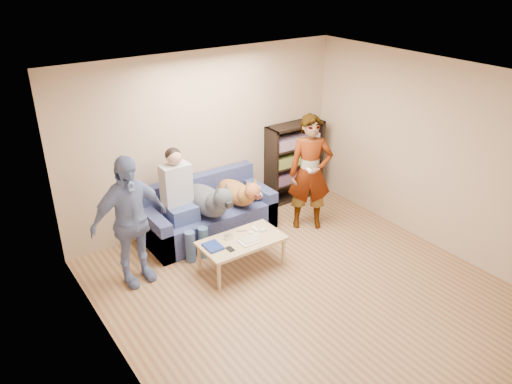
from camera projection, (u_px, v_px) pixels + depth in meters
ground at (312, 297)px, 6.06m from camera, size 5.00×5.00×0.00m
ceiling at (325, 85)px, 4.94m from camera, size 5.00×5.00×0.00m
wall_back at (206, 139)px, 7.36m from camera, size 4.50×0.00×4.50m
wall_left at (122, 268)px, 4.35m from camera, size 0.00×5.00×5.00m
wall_right at (445, 159)px, 6.66m from camera, size 0.00×5.00×5.00m
blanket at (256, 192)px, 7.57m from camera, size 0.45×0.38×0.16m
person_standing_right at (310, 173)px, 7.30m from camera, size 0.76×0.70×1.75m
person_standing_left at (130, 221)px, 6.03m from camera, size 1.03×0.52×1.70m
held_controller at (309, 170)px, 6.98m from camera, size 0.07×0.12×0.03m
notebook_blue at (213, 246)px, 6.30m from camera, size 0.20×0.26×0.03m
papers at (249, 241)px, 6.43m from camera, size 0.26×0.20×0.02m
magazine at (250, 239)px, 6.45m from camera, size 0.22×0.17×0.01m
camera_silver at (229, 237)px, 6.49m from camera, size 0.11×0.06×0.05m
controller_a at (255, 229)px, 6.69m from camera, size 0.04×0.13×0.03m
controller_b at (263, 230)px, 6.67m from camera, size 0.09×0.06×0.03m
headphone_cup_a at (255, 235)px, 6.56m from camera, size 0.07×0.07×0.02m
headphone_cup_b at (252, 233)px, 6.62m from camera, size 0.07×0.07×0.02m
pen_orange at (247, 245)px, 6.35m from camera, size 0.13×0.06×0.01m
pen_black at (242, 231)px, 6.67m from camera, size 0.13×0.08×0.01m
wallet at (230, 249)px, 6.26m from camera, size 0.07×0.12×0.02m
sofa at (208, 215)px, 7.37m from camera, size 1.90×0.85×0.82m
person_seated at (180, 197)px, 6.82m from camera, size 0.40×0.73×1.47m
dog_gray at (209, 200)px, 6.99m from camera, size 0.43×1.26×0.63m
dog_tan at (239, 193)px, 7.30m from camera, size 0.37×1.14×0.53m
coffee_table at (242, 243)px, 6.50m from camera, size 1.10×0.60×0.42m
bookshelf at (294, 160)px, 8.29m from camera, size 1.00×0.34×1.30m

